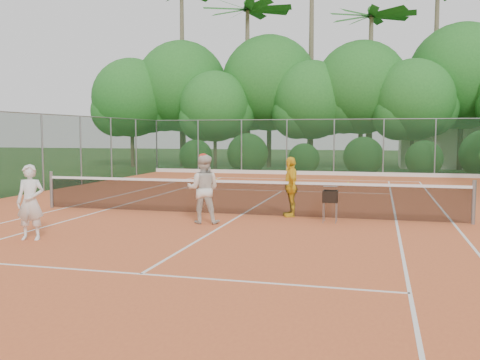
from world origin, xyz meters
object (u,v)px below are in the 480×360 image
Objects in this scene: player_white at (30,202)px; ball_hopper at (330,197)px; player_center_grp at (203,189)px; player_yellow at (291,187)px.

ball_hopper is (5.93, 3.83, -0.16)m from player_white.
player_center_grp is at bearing -149.58° from ball_hopper.
player_center_grp reaches higher than player_yellow.
ball_hopper is at bearing 16.61° from player_center_grp.
player_center_grp is (2.86, 2.92, 0.07)m from player_white.
ball_hopper is (1.13, -0.72, -0.17)m from player_yellow.
player_yellow is (4.80, 4.55, 0.01)m from player_white.
player_yellow is 1.35m from ball_hopper.
player_white is 0.91× the size of player_center_grp.
player_center_grp reaches higher than player_white.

